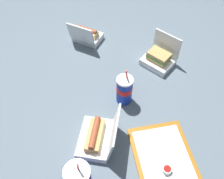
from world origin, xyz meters
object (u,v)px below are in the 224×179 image
food_tray (165,161)px  clamshell_hotdog_corner (97,137)px  soda_cup_left (79,179)px  soda_cup_center (124,90)px  clamshell_sandwich_right (159,58)px  ketchup_cup (167,170)px  clamshell_hotdog_left (87,35)px  plastic_fork (154,170)px

food_tray → clamshell_hotdog_corner: 0.32m
soda_cup_left → soda_cup_center: size_ratio=1.01×
food_tray → clamshell_sandwich_right: size_ratio=1.87×
ketchup_cup → soda_cup_center: (0.38, 0.19, 0.06)m
food_tray → clamshell_hotdog_corner: size_ratio=1.87×
ketchup_cup → clamshell_hotdog_left: size_ratio=0.18×
soda_cup_left → soda_cup_center: soda_cup_left is taller
clamshell_hotdog_left → soda_cup_left: 0.93m
clamshell_hotdog_corner → clamshell_sandwich_right: size_ratio=1.00×
plastic_fork → clamshell_hotdog_corner: 0.29m
clamshell_sandwich_right → soda_cup_center: bearing=144.6°
ketchup_cup → clamshell_sandwich_right: size_ratio=0.18×
clamshell_sandwich_right → ketchup_cup: bearing=179.5°
food_tray → soda_cup_left: soda_cup_left is taller
clamshell_hotdog_corner → soda_cup_center: soda_cup_center is taller
ketchup_cup → clamshell_sandwich_right: 0.66m
clamshell_sandwich_right → soda_cup_left: bearing=153.7°
clamshell_sandwich_right → soda_cup_left: soda_cup_left is taller
plastic_fork → soda_cup_left: soda_cup_left is taller
plastic_fork → soda_cup_center: soda_cup_center is taller
clamshell_hotdog_corner → food_tray: bearing=-105.2°
food_tray → plastic_fork: (-0.05, 0.05, 0.01)m
ketchup_cup → soda_cup_center: bearing=26.8°
ketchup_cup → soda_cup_center: 0.43m
food_tray → plastic_fork: 0.07m
food_tray → soda_cup_left: bearing=109.7°
food_tray → clamshell_sandwich_right: 0.61m
ketchup_cup → soda_cup_left: soda_cup_left is taller
food_tray → clamshell_hotdog_corner: bearing=74.8°
clamshell_hotdog_corner → clamshell_sandwich_right: 0.61m
ketchup_cup → soda_cup_left: bearing=102.6°
ketchup_cup → plastic_fork: ketchup_cup is taller
plastic_fork → clamshell_hotdog_corner: (0.13, 0.25, 0.03)m
food_tray → clamshell_hotdog_left: clamshell_hotdog_left is taller
ketchup_cup → clamshell_hotdog_left: (0.85, 0.44, 0.01)m
ketchup_cup → clamshell_sandwich_right: (0.66, -0.01, 0.02)m
clamshell_hotdog_left → ketchup_cup: bearing=-152.5°
food_tray → clamshell_sandwich_right: clamshell_sandwich_right is taller
soda_cup_left → soda_cup_center: (0.46, -0.17, -0.00)m
clamshell_sandwich_right → clamshell_hotdog_left: size_ratio=1.03×
clamshell_sandwich_right → soda_cup_left: 0.82m
ketchup_cup → soda_cup_left: 0.37m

